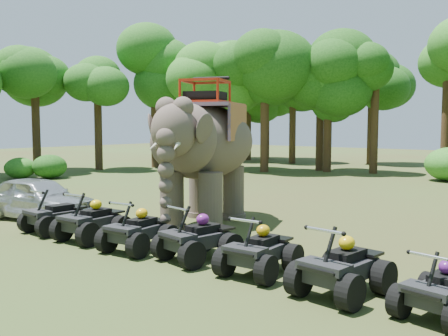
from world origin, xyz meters
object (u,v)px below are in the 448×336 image
at_px(atv_0, 55,210).
at_px(atv_5, 342,259).
at_px(atv_1, 92,216).
at_px(elephant, 204,151).
at_px(atv_2, 138,225).
at_px(atv_4, 259,244).
at_px(atv_3, 198,232).
at_px(parked_car, 38,198).
at_px(atv_6, 442,283).

height_order(atv_0, atv_5, atv_5).
relative_size(atv_1, atv_5, 1.00).
bearing_deg(atv_5, atv_0, -172.50).
xyz_separation_m(elephant, atv_2, (0.89, -3.58, -1.68)).
height_order(atv_4, atv_5, atv_5).
xyz_separation_m(atv_0, atv_1, (1.67, 0.04, 0.02)).
height_order(atv_3, atv_5, atv_5).
relative_size(parked_car, atv_4, 2.44).
bearing_deg(atv_4, atv_1, 179.92).
bearing_deg(atv_1, atv_6, -2.68).
distance_m(atv_2, atv_4, 3.52).
relative_size(atv_3, atv_4, 1.04).
bearing_deg(parked_car, atv_6, -103.74).
relative_size(atv_2, atv_6, 1.12).
bearing_deg(atv_0, atv_5, 3.90).
bearing_deg(atv_1, parked_car, 165.84).
distance_m(atv_0, atv_4, 7.05).
xyz_separation_m(atv_3, atv_5, (3.69, -0.15, 0.01)).
xyz_separation_m(atv_2, atv_6, (7.19, 0.15, -0.07)).
bearing_deg(atv_2, atv_5, -4.44).
xyz_separation_m(atv_1, atv_4, (5.37, 0.27, -0.04)).
distance_m(atv_0, atv_3, 5.29).
height_order(atv_5, atv_6, atv_5).
bearing_deg(atv_6, elephant, 166.77).
bearing_deg(parked_car, atv_1, -111.74).
relative_size(atv_1, atv_6, 1.17).
relative_size(atv_0, atv_2, 1.00).
xyz_separation_m(parked_car, atv_1, (3.87, -0.72, -0.04)).
xyz_separation_m(parked_car, atv_3, (7.48, -0.43, -0.06)).
relative_size(elephant, atv_6, 3.57).
bearing_deg(atv_6, atv_4, -171.97).
bearing_deg(atv_0, atv_2, 3.57).
bearing_deg(elephant, atv_5, -49.56).
height_order(parked_car, atv_5, parked_car).
height_order(elephant, atv_6, elephant).
bearing_deg(atv_5, atv_4, -177.55).
height_order(atv_1, atv_4, atv_1).
xyz_separation_m(atv_0, atv_3, (5.28, 0.33, 0.01)).
bearing_deg(atv_1, atv_2, -3.45).
bearing_deg(atv_3, atv_1, -165.78).
bearing_deg(atv_1, atv_5, -2.59).
bearing_deg(atv_1, atv_4, -0.80).
distance_m(atv_1, atv_4, 5.37).
height_order(elephant, parked_car, elephant).
bearing_deg(atv_6, atv_5, -169.63).
xyz_separation_m(atv_1, atv_2, (1.86, 0.01, -0.03)).
relative_size(atv_2, atv_4, 1.02).
xyz_separation_m(atv_5, atv_6, (1.75, 0.02, -0.10)).
distance_m(elephant, atv_1, 4.07).
relative_size(parked_car, atv_2, 2.41).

